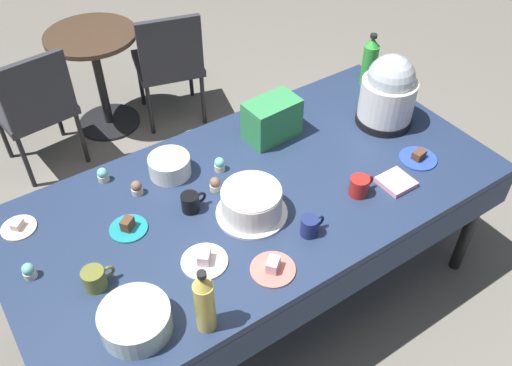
{
  "coord_description": "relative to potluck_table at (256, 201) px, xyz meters",
  "views": [
    {
      "loc": [
        -0.98,
        -1.45,
        2.43
      ],
      "look_at": [
        0.0,
        0.0,
        0.8
      ],
      "focal_mm": 38.54,
      "sensor_mm": 36.0,
      "label": 1
    }
  ],
  "objects": [
    {
      "name": "slow_cooker",
      "position": [
        0.82,
        0.06,
        0.24
      ],
      "size": [
        0.28,
        0.28,
        0.37
      ],
      "color": "black",
      "rests_on": "potluck_table"
    },
    {
      "name": "ceramic_snack_bowl",
      "position": [
        -0.26,
        0.32,
        0.11
      ],
      "size": [
        0.19,
        0.19,
        0.09
      ],
      "primitive_type": "cylinder",
      "color": "silver",
      "rests_on": "potluck_table"
    },
    {
      "name": "cupcake_lemon",
      "position": [
        -0.97,
        0.09,
        0.09
      ],
      "size": [
        0.05,
        0.05,
        0.07
      ],
      "color": "beige",
      "rests_on": "potluck_table"
    },
    {
      "name": "frosted_layer_cake",
      "position": [
        -0.09,
        -0.1,
        0.13
      ],
      "size": [
        0.3,
        0.3,
        0.14
      ],
      "color": "silver",
      "rests_on": "potluck_table"
    },
    {
      "name": "coffee_mug_olive",
      "position": [
        -0.78,
        -0.09,
        0.1
      ],
      "size": [
        0.13,
        0.09,
        0.08
      ],
      "color": "olive",
      "rests_on": "potluck_table"
    },
    {
      "name": "dessert_plate_coral",
      "position": [
        -0.19,
        -0.4,
        0.08
      ],
      "size": [
        0.18,
        0.18,
        0.06
      ],
      "color": "#E07266",
      "rests_on": "potluck_table"
    },
    {
      "name": "round_cafe_table",
      "position": [
        -0.05,
        1.85,
        -0.19
      ],
      "size": [
        0.6,
        0.6,
        0.72
      ],
      "color": "#473323",
      "rests_on": "ground"
    },
    {
      "name": "maroon_chair_right",
      "position": [
        0.38,
        1.62,
        -0.2
      ],
      "size": [
        0.54,
        0.54,
        0.85
      ],
      "color": "#333338",
      "rests_on": "ground"
    },
    {
      "name": "coffee_mug_red",
      "position": [
        0.37,
        -0.26,
        0.11
      ],
      "size": [
        0.13,
        0.08,
        0.09
      ],
      "color": "#B2231E",
      "rests_on": "potluck_table"
    },
    {
      "name": "dessert_plate_cobalt",
      "position": [
        0.75,
        -0.25,
        0.07
      ],
      "size": [
        0.18,
        0.18,
        0.05
      ],
      "color": "#2D4CB2",
      "rests_on": "potluck_table"
    },
    {
      "name": "cupcake_rose",
      "position": [
        -0.44,
        0.28,
        0.09
      ],
      "size": [
        0.05,
        0.05,
        0.07
      ],
      "color": "beige",
      "rests_on": "potluck_table"
    },
    {
      "name": "coffee_mug_black",
      "position": [
        -0.29,
        0.06,
        0.1
      ],
      "size": [
        0.12,
        0.08,
        0.08
      ],
      "color": "black",
      "rests_on": "potluck_table"
    },
    {
      "name": "potluck_table",
      "position": [
        0.0,
        0.0,
        0.0
      ],
      "size": [
        2.2,
        1.1,
        0.75
      ],
      "color": "navy",
      "rests_on": "ground"
    },
    {
      "name": "glass_salad_bowl",
      "position": [
        -0.73,
        -0.34,
        0.11
      ],
      "size": [
        0.25,
        0.25,
        0.1
      ],
      "primitive_type": "cylinder",
      "color": "#B2C6BC",
      "rests_on": "potluck_table"
    },
    {
      "name": "coffee_mug_navy",
      "position": [
        0.04,
        -0.33,
        0.1
      ],
      "size": [
        0.11,
        0.07,
        0.08
      ],
      "color": "navy",
      "rests_on": "potluck_table"
    },
    {
      "name": "paper_napkin_stack",
      "position": [
        0.55,
        -0.31,
        0.07
      ],
      "size": [
        0.14,
        0.14,
        0.02
      ],
      "primitive_type": "cube",
      "rotation": [
        0.0,
        0.0,
        -0.0
      ],
      "color": "pink",
      "rests_on": "potluck_table"
    },
    {
      "name": "cupcake_mint",
      "position": [
        -0.14,
        0.11,
        0.09
      ],
      "size": [
        0.05,
        0.05,
        0.07
      ],
      "color": "beige",
      "rests_on": "potluck_table"
    },
    {
      "name": "soda_bottle_lime_soda",
      "position": [
        1.0,
        0.38,
        0.2
      ],
      "size": [
        0.08,
        0.08,
        0.3
      ],
      "color": "green",
      "rests_on": "potluck_table"
    },
    {
      "name": "soda_carton",
      "position": [
        0.29,
        0.29,
        0.16
      ],
      "size": [
        0.27,
        0.17,
        0.2
      ],
      "primitive_type": "cube",
      "rotation": [
        0.0,
        0.0,
        0.05
      ],
      "color": "#338C4C",
      "rests_on": "potluck_table"
    },
    {
      "name": "cupcake_berry",
      "position": [
        -0.53,
        0.44,
        0.09
      ],
      "size": [
        0.05,
        0.05,
        0.07
      ],
      "color": "beige",
      "rests_on": "potluck_table"
    },
    {
      "name": "soda_bottle_ginger_ale",
      "position": [
        -0.52,
        -0.47,
        0.2
      ],
      "size": [
        0.07,
        0.07,
        0.3
      ],
      "color": "gold",
      "rests_on": "potluck_table"
    },
    {
      "name": "ground",
      "position": [
        0.0,
        0.0,
        -0.69
      ],
      "size": [
        9.0,
        9.0,
        0.0
      ],
      "primitive_type": "plane",
      "color": "slate"
    },
    {
      "name": "cupcake_cocoa",
      "position": [
        -0.06,
        0.21,
        0.09
      ],
      "size": [
        0.05,
        0.05,
        0.07
      ],
      "color": "beige",
      "rests_on": "potluck_table"
    },
    {
      "name": "maroon_chair_left",
      "position": [
        -0.54,
        1.62,
        -0.2
      ],
      "size": [
        0.48,
        0.48,
        0.85
      ],
      "color": "#333338",
      "rests_on": "ground"
    },
    {
      "name": "dessert_plate_teal",
      "position": [
        -0.56,
        0.11,
        0.08
      ],
      "size": [
        0.16,
        0.16,
        0.06
      ],
      "color": "teal",
      "rests_on": "potluck_table"
    },
    {
      "name": "dessert_plate_cream",
      "position": [
        -0.93,
        0.36,
        0.07
      ],
      "size": [
        0.14,
        0.14,
        0.04
      ],
      "color": "beige",
      "rests_on": "potluck_table"
    },
    {
      "name": "dessert_plate_white",
      "position": [
        -0.39,
        -0.22,
        0.08
      ],
      "size": [
        0.18,
        0.18,
        0.06
      ],
      "color": "white",
      "rests_on": "potluck_table"
    }
  ]
}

